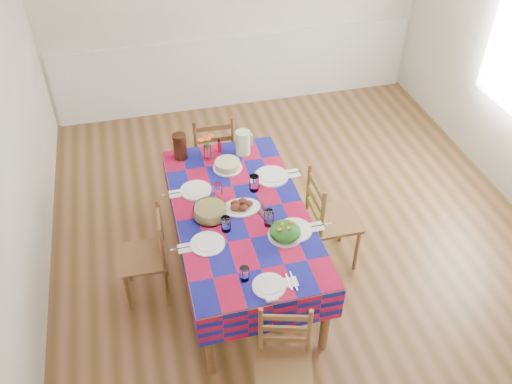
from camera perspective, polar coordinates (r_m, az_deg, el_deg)
room at (r=4.34m, az=5.07°, el=8.56°), size 4.58×5.08×2.78m
wainscot at (r=6.86m, az=-1.97°, el=12.83°), size 4.41×0.06×0.92m
dining_table at (r=4.33m, az=-1.61°, el=-2.77°), size 1.03×1.91×0.74m
setting_near_head at (r=3.73m, az=0.53°, el=-9.37°), size 0.38×0.25×0.11m
setting_left_near at (r=4.03m, az=-4.50°, el=-4.70°), size 0.47×0.28×0.12m
setting_left_far at (r=4.44m, az=-5.61°, el=0.17°), size 0.47×0.28×0.13m
setting_right_near at (r=4.11m, az=3.17°, el=-3.52°), size 0.51×0.29×0.13m
setting_right_far at (r=4.54m, az=1.07°, el=1.43°), size 0.55×0.32×0.14m
meat_platter at (r=4.28m, az=-1.58°, el=-1.49°), size 0.31×0.22×0.06m
salad_platter at (r=4.04m, az=3.09°, el=-4.20°), size 0.26×0.26×0.11m
pasta_bowl at (r=4.21m, az=-4.85°, el=-2.07°), size 0.26×0.26×0.09m
cake at (r=4.69m, az=-3.02°, el=2.84°), size 0.26×0.26×0.07m
serving_utensils at (r=4.25m, az=0.86°, el=-2.26°), size 0.14×0.31×0.01m
flower_vase at (r=4.78m, az=-5.15°, el=4.56°), size 0.15×0.13×0.24m
hot_sauce at (r=4.87m, az=-3.88°, el=4.95°), size 0.03×0.03×0.14m
green_pitcher at (r=4.82m, az=-1.38°, el=5.23°), size 0.13×0.13×0.23m
tea_pitcher at (r=4.81m, az=-8.00°, el=4.77°), size 0.12×0.12×0.24m
name_card at (r=3.65m, az=1.73°, el=-11.25°), size 0.09×0.03×0.02m
chair_near at (r=3.77m, az=2.96°, el=-17.74°), size 0.46×0.44×0.84m
chair_far at (r=5.38m, az=-4.47°, el=4.06°), size 0.43×0.41×0.93m
chair_left at (r=4.45m, az=-11.27°, el=-6.66°), size 0.38×0.40×0.86m
chair_right at (r=4.64m, az=7.64°, el=-2.96°), size 0.40×0.42×0.95m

